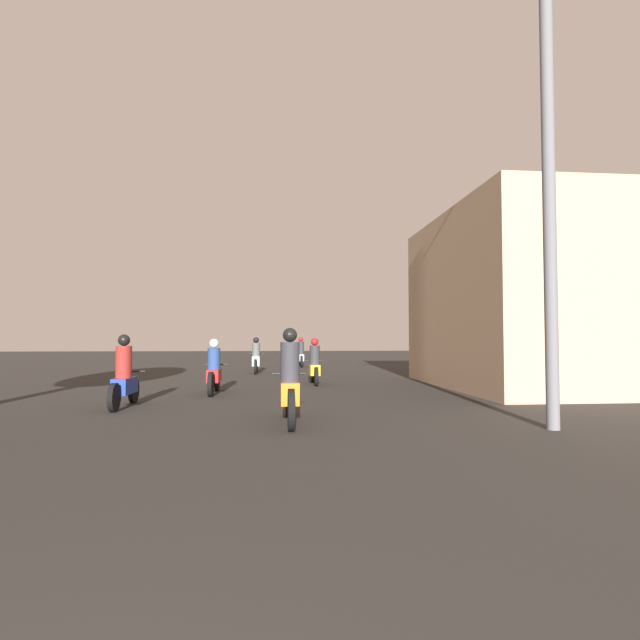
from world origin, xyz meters
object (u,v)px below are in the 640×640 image
motorcycle_orange (290,385)px  motorcycle_silver (301,355)px  utility_pole_near (549,176)px  building_right_near (541,301)px  motorcycle_red (214,372)px  motorcycle_white (256,359)px  motorcycle_yellow (314,366)px  motorcycle_blue (124,378)px

motorcycle_orange → motorcycle_silver: size_ratio=1.01×
utility_pole_near → motorcycle_orange: bearing=166.7°
motorcycle_silver → building_right_near: (6.51, -11.54, 1.94)m
building_right_near → utility_pole_near: (-3.59, -6.67, 1.44)m
motorcycle_red → motorcycle_silver: size_ratio=0.98×
motorcycle_silver → motorcycle_red: bearing=-103.7°
motorcycle_red → motorcycle_silver: (2.94, 12.52, 0.04)m
motorcycle_red → motorcycle_white: bearing=88.6°
motorcycle_white → motorcycle_orange: bearing=-92.0°
motorcycle_white → motorcycle_silver: motorcycle_silver is taller
motorcycle_red → utility_pole_near: (5.86, -5.69, 3.41)m
motorcycle_orange → building_right_near: (7.65, 5.71, 1.91)m
motorcycle_white → building_right_near: bearing=-44.3°
motorcycle_red → building_right_near: building_right_near is taller
motorcycle_white → utility_pole_near: bearing=-75.8°
motorcycle_silver → motorcycle_orange: bearing=-94.3°
motorcycle_yellow → building_right_near: 7.09m
motorcycle_white → utility_pole_near: utility_pole_near is taller
motorcycle_red → motorcycle_white: size_ratio=1.07×
motorcycle_orange → motorcycle_blue: bearing=151.1°
motorcycle_silver → utility_pole_near: size_ratio=0.27×
motorcycle_orange → motorcycle_blue: 4.03m
motorcycle_yellow → utility_pole_near: (3.05, -8.18, 3.41)m
motorcycle_white → utility_pole_near: (5.04, -13.35, 3.39)m
motorcycle_white → building_right_near: (8.63, -6.68, 1.95)m
motorcycle_silver → utility_pole_near: bearing=-81.4°
utility_pole_near → motorcycle_white: bearing=110.7°
motorcycle_red → motorcycle_white: motorcycle_white is taller
motorcycle_white → motorcycle_silver: size_ratio=0.91×
building_right_near → motorcycle_red: bearing=-174.1°
motorcycle_white → building_right_near: 11.09m
motorcycle_yellow → building_right_near: building_right_near is taller
motorcycle_red → motorcycle_yellow: motorcycle_yellow is taller
motorcycle_blue → motorcycle_white: 10.39m
motorcycle_blue → motorcycle_yellow: bearing=50.4°
motorcycle_red → building_right_near: 9.70m
motorcycle_blue → motorcycle_yellow: 6.59m
motorcycle_silver → utility_pole_near: (2.92, -18.21, 3.38)m
motorcycle_blue → motorcycle_white: bearing=78.6°
motorcycle_red → motorcycle_silver: 12.86m
motorcycle_orange → utility_pole_near: size_ratio=0.27×
motorcycle_yellow → motorcycle_red: bearing=-146.5°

